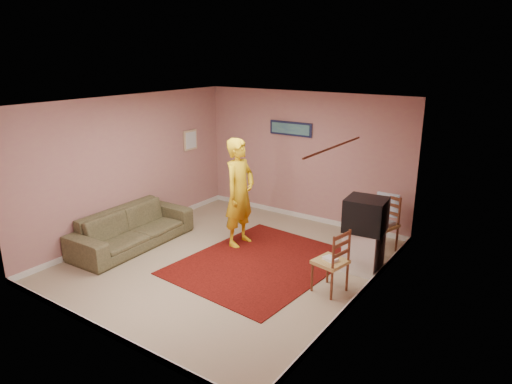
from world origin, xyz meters
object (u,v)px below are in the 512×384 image
Objects in this scene: chair_a at (383,218)px; sofa at (132,228)px; person at (240,193)px; crt_tv at (365,215)px; chair_b at (331,254)px; tv_cabinet at (363,251)px.

sofa is (-3.73, -2.28, -0.27)m from chair_a.
chair_a is at bearing -60.34° from sofa.
person is at bearing -55.00° from sofa.
crt_tv is 0.29× the size of sofa.
chair_b is 0.23× the size of sofa.
tv_cabinet is at bearing 0.00° from crt_tv.
chair_b is at bearing -99.34° from tv_cabinet.
tv_cabinet is 2.32m from person.
person reaches higher than chair_a.
chair_b is at bearing -108.31° from person.
person is (1.53, 1.14, 0.63)m from sofa.
chair_b is 3.65m from sofa.
chair_b is 0.27× the size of person.
crt_tv is at bearing -71.53° from sofa.
tv_cabinet is at bearing -84.84° from person.
tv_cabinet is 0.60m from crt_tv.
chair_b is at bearing -83.97° from sofa.
person reaches higher than chair_b.
chair_a reaches higher than sofa.
crt_tv is 0.96m from chair_a.
tv_cabinet is at bearing -71.99° from chair_a.
chair_a reaches higher than chair_b.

